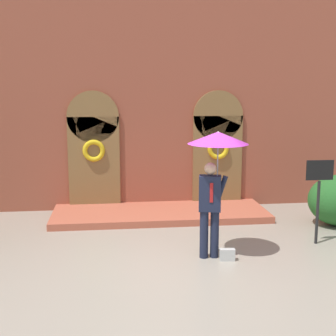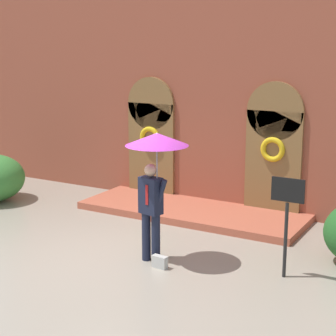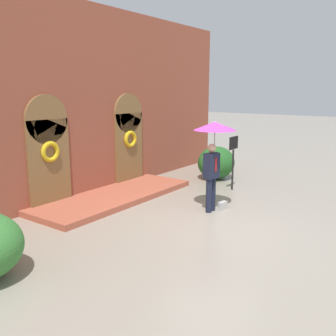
% 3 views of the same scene
% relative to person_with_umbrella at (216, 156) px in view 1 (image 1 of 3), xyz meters
% --- Properties ---
extents(ground_plane, '(80.00, 80.00, 0.00)m').
position_rel_person_with_umbrella_xyz_m(ground_plane, '(-0.73, -0.23, -1.91)').
color(ground_plane, gray).
extents(building_facade, '(14.00, 2.30, 5.60)m').
position_rel_person_with_umbrella_xyz_m(building_facade, '(-0.73, 3.93, 0.77)').
color(building_facade, brown).
rests_on(building_facade, ground).
extents(person_with_umbrella, '(1.10, 1.10, 2.36)m').
position_rel_person_with_umbrella_xyz_m(person_with_umbrella, '(0.00, 0.00, 0.00)').
color(person_with_umbrella, '#191E33').
rests_on(person_with_umbrella, ground).
extents(handbag, '(0.29, 0.15, 0.22)m').
position_rel_person_with_umbrella_xyz_m(handbag, '(0.20, -0.20, -1.80)').
color(handbag, '#B7B7B2').
rests_on(handbag, ground).
extents(sign_post, '(0.56, 0.06, 1.72)m').
position_rel_person_with_umbrella_xyz_m(sign_post, '(2.22, 0.51, -0.75)').
color(sign_post, black).
rests_on(sign_post, ground).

